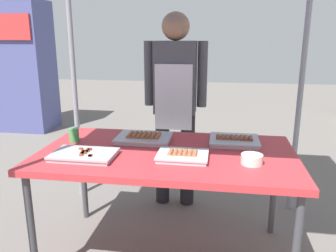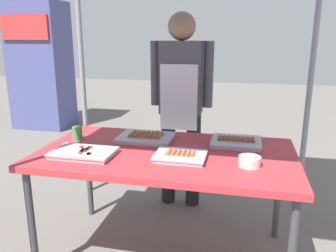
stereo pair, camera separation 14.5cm
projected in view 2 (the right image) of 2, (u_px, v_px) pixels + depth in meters
The scene contains 9 objects.
stall_table at pixel (166, 159), 2.16m from camera, with size 1.60×0.90×0.75m.
tray_grilled_sausages at pixel (180, 156), 2.00m from camera, with size 0.30×0.23×0.05m.
tray_meat_skewers at pixel (84, 153), 2.06m from camera, with size 0.38×0.25×0.04m.
tray_pork_links at pixel (146, 137), 2.36m from camera, with size 0.37×0.28×0.05m.
tray_spring_rolls at pixel (236, 142), 2.27m from camera, with size 0.33×0.28×0.05m.
condiment_bowl at pixel (250, 161), 1.89m from camera, with size 0.12×0.12×0.06m, color silver.
drink_cup_near_edge at pixel (77, 133), 2.36m from camera, with size 0.07×0.07×0.09m, color #3F994C.
vendor_woman at pixel (181, 96), 2.81m from camera, with size 0.52×0.23×1.64m.
neighbor_stall_left at pixel (41, 66), 5.40m from camera, with size 0.85×0.65×1.97m.
Camera 2 is at (0.46, -1.98, 1.46)m, focal length 36.31 mm.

